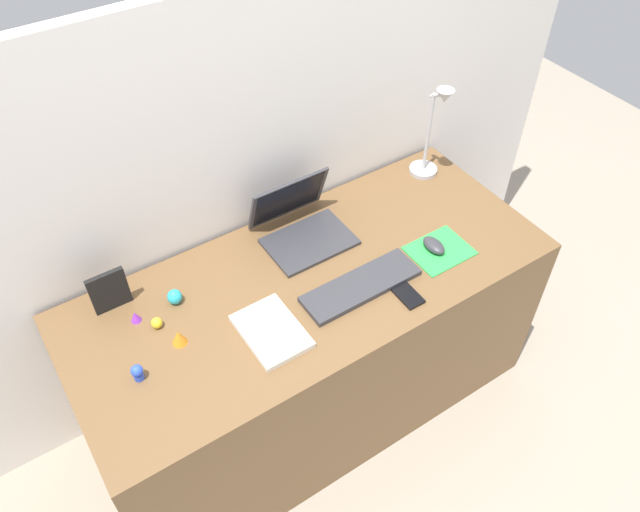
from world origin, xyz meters
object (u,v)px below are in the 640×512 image
object	(u,v)px
mouse	(434,245)
toy_figurine_orange	(179,337)
notebook_pad	(271,331)
toy_figurine_yellow	(157,323)
picture_frame	(109,291)
toy_figurine_purple	(135,317)
keyboard	(361,286)
laptop	(300,222)
desk_lamp	(433,135)
toy_figurine_blue	(137,372)
cell_phone	(406,293)
toy_figurine_cyan	(175,297)

from	to	relation	value
mouse	toy_figurine_orange	xyz separation A→B (m)	(-0.91, 0.12, 0.00)
notebook_pad	toy_figurine_yellow	bearing A→B (deg)	142.19
picture_frame	toy_figurine_purple	world-z (taller)	picture_frame
toy_figurine_purple	keyboard	bearing A→B (deg)	-22.47
notebook_pad	picture_frame	xyz separation A→B (m)	(-0.37, 0.37, 0.06)
keyboard	notebook_pad	bearing A→B (deg)	-179.88
picture_frame	toy_figurine_yellow	bearing A→B (deg)	-61.49
laptop	desk_lamp	world-z (taller)	desk_lamp
mouse	toy_figurine_blue	bearing A→B (deg)	176.59
cell_phone	toy_figurine_orange	world-z (taller)	toy_figurine_orange
toy_figurine_yellow	toy_figurine_blue	bearing A→B (deg)	-128.96
laptop	mouse	xyz separation A→B (m)	(0.34, -0.33, -0.03)
toy_figurine_yellow	toy_figurine_orange	bearing A→B (deg)	-70.54
keyboard	desk_lamp	world-z (taller)	desk_lamp
cell_phone	toy_figurine_orange	size ratio (longest dim) A/B	2.46
mouse	toy_figurine_purple	bearing A→B (deg)	164.59
cell_phone	desk_lamp	xyz separation A→B (m)	(0.46, 0.45, 0.18)
laptop	cell_phone	size ratio (longest dim) A/B	2.34
toy_figurine_orange	toy_figurine_purple	distance (m)	0.17
keyboard	picture_frame	world-z (taller)	picture_frame
toy_figurine_yellow	keyboard	bearing A→B (deg)	-19.11
desk_lamp	toy_figurine_purple	bearing A→B (deg)	-177.00
toy_figurine_orange	cell_phone	bearing A→B (deg)	-18.00
desk_lamp	cell_phone	bearing A→B (deg)	-136.16
keyboard	toy_figurine_yellow	bearing A→B (deg)	160.89
toy_figurine_yellow	toy_figurine_orange	world-z (taller)	toy_figurine_orange
toy_figurine_blue	cell_phone	bearing A→B (deg)	-11.43
toy_figurine_yellow	mouse	bearing A→B (deg)	-12.64
keyboard	toy_figurine_orange	distance (m)	0.60
toy_figurine_cyan	keyboard	bearing A→B (deg)	-27.46
notebook_pad	toy_figurine_blue	xyz separation A→B (m)	(-0.40, 0.07, 0.02)
toy_figurine_cyan	toy_figurine_blue	distance (m)	0.30
picture_frame	toy_figurine_yellow	size ratio (longest dim) A/B	3.93
laptop	notebook_pad	world-z (taller)	laptop
desk_lamp	picture_frame	bearing A→B (deg)	178.79
desk_lamp	toy_figurine_blue	xyz separation A→B (m)	(-1.31, -0.27, -0.16)
desk_lamp	toy_figurine_purple	size ratio (longest dim) A/B	10.60
keyboard	toy_figurine_yellow	size ratio (longest dim) A/B	10.73
cell_phone	keyboard	bearing A→B (deg)	136.44
notebook_pad	toy_figurine_purple	bearing A→B (deg)	139.46
picture_frame	toy_figurine_cyan	size ratio (longest dim) A/B	2.89
notebook_pad	toy_figurine_yellow	world-z (taller)	toy_figurine_yellow
cell_phone	toy_figurine_orange	distance (m)	0.73
toy_figurine_cyan	toy_figurine_blue	bearing A→B (deg)	-134.82
toy_figurine_cyan	toy_figurine_purple	distance (m)	0.13
desk_lamp	toy_figurine_yellow	size ratio (longest dim) A/B	10.30
picture_frame	toy_figurine_purple	size ratio (longest dim) A/B	4.04
notebook_pad	toy_figurine_yellow	size ratio (longest dim) A/B	6.28
laptop	toy_figurine_yellow	size ratio (longest dim) A/B	7.85
cell_phone	mouse	bearing A→B (deg)	28.09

